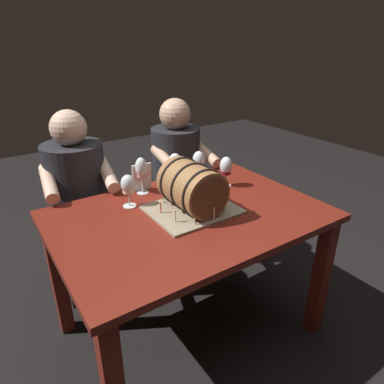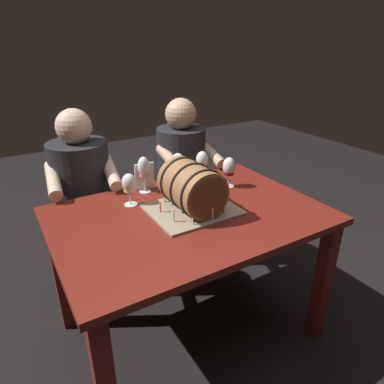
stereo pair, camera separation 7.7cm
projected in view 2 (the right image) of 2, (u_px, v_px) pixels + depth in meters
name	position (u px, v px, depth m)	size (l,w,h in m)	color
ground_plane	(189.00, 328.00, 1.99)	(8.00, 8.00, 0.00)	black
dining_table	(189.00, 233.00, 1.72)	(1.29, 0.90, 0.75)	maroon
barrel_cake	(192.00, 189.00, 1.65)	(0.41, 0.35, 0.25)	gray
wine_glass_red	(229.00, 168.00, 1.93)	(0.07, 0.07, 0.18)	white
wine_glass_empty	(178.00, 163.00, 1.92)	(0.08, 0.08, 0.20)	white
wine_glass_white	(129.00, 184.00, 1.71)	(0.07, 0.07, 0.17)	white
wine_glass_amber	(202.00, 161.00, 1.99)	(0.07, 0.07, 0.19)	white
wine_glass_rose	(144.00, 169.00, 1.85)	(0.07, 0.07, 0.20)	white
menu_card	(144.00, 176.00, 1.90)	(0.11, 0.01, 0.16)	silver
person_seated_left	(86.00, 210.00, 2.14)	(0.42, 0.50, 1.18)	black
person_seated_right	(182.00, 189.00, 2.46)	(0.38, 0.47, 1.18)	black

